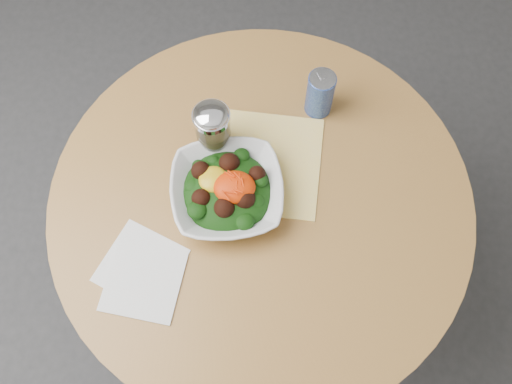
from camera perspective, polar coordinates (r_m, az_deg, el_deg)
The scene contains 8 objects.
ground at distance 1.91m, azimuth 0.32°, elevation -9.59°, with size 6.00×6.00×0.00m, color #313133.
table at distance 1.39m, azimuth 0.43°, elevation -3.92°, with size 0.90×0.90×0.75m.
cloth_napkin at distance 1.24m, azimuth 0.20°, elevation 3.04°, with size 0.27×0.25×0.00m, color yellow.
paper_napkins at distance 1.17m, azimuth -11.33°, elevation -7.98°, with size 0.20×0.22×0.00m.
salad_bowl at distance 1.18m, azimuth -2.90°, elevation 0.12°, with size 0.24×0.24×0.09m.
fork at distance 1.21m, azimuth -6.12°, elevation 0.46°, with size 0.02×0.19×0.00m.
spice_shaker at distance 1.20m, azimuth -4.33°, elevation 6.25°, with size 0.08×0.08×0.14m.
beverage_can at distance 1.27m, azimuth 6.42°, elevation 9.76°, with size 0.06×0.06×0.12m.
Camera 1 is at (-0.03, -0.47, 1.85)m, focal length 40.00 mm.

